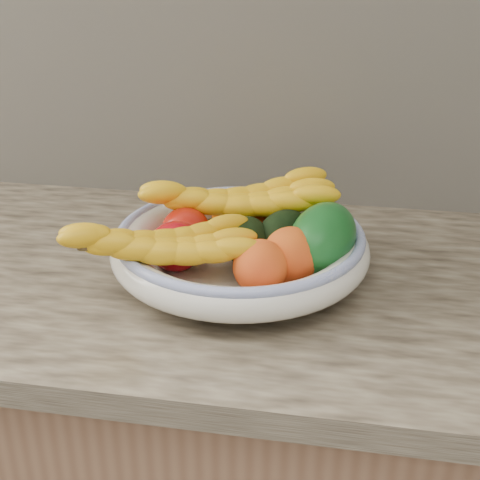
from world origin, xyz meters
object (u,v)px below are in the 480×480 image
green_mango (322,238)px  banana_bunch_front (161,250)px  banana_bunch_back (238,205)px  fruit_bowl (240,247)px

green_mango → banana_bunch_front: size_ratio=0.50×
green_mango → banana_bunch_back: green_mango is taller
green_mango → banana_bunch_back: size_ratio=0.44×
green_mango → banana_bunch_back: (-0.14, 0.08, 0.01)m
fruit_bowl → banana_bunch_front: (-0.09, -0.10, 0.03)m
fruit_bowl → green_mango: 0.13m
fruit_bowl → banana_bunch_back: size_ratio=1.20×
banana_bunch_back → banana_bunch_front: banana_bunch_back is taller
fruit_bowl → banana_bunch_back: 0.08m
fruit_bowl → banana_bunch_front: banana_bunch_front is taller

